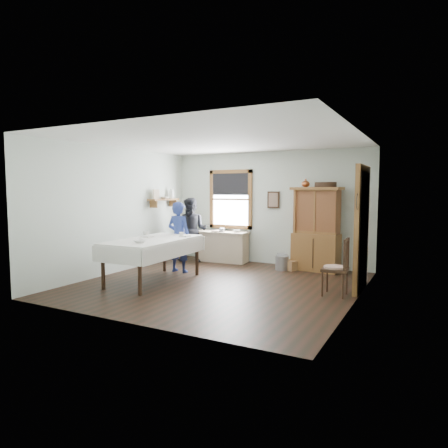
% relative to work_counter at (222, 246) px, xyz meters
% --- Properties ---
extents(room, '(5.01, 5.01, 2.70)m').
position_rel_work_counter_xyz_m(room, '(1.09, -2.17, 0.97)').
color(room, black).
rests_on(room, ground).
extents(window, '(1.18, 0.07, 1.48)m').
position_rel_work_counter_xyz_m(window, '(0.09, 0.29, 1.26)').
color(window, white).
rests_on(window, room).
extents(doorway, '(0.09, 1.14, 2.22)m').
position_rel_work_counter_xyz_m(doorway, '(3.55, -1.32, 0.78)').
color(doorway, '#40352E').
rests_on(doorway, room).
extents(wall_shelf, '(0.24, 1.00, 0.44)m').
position_rel_work_counter_xyz_m(wall_shelf, '(-1.28, -0.64, 1.19)').
color(wall_shelf, olive).
rests_on(wall_shelf, room).
extents(framed_picture, '(0.30, 0.04, 0.40)m').
position_rel_work_counter_xyz_m(framed_picture, '(1.24, 0.29, 1.17)').
color(framed_picture, black).
rests_on(framed_picture, room).
extents(rug_beater, '(0.01, 0.27, 0.27)m').
position_rel_work_counter_xyz_m(rug_beater, '(3.54, -1.87, 1.34)').
color(rug_beater, black).
rests_on(rug_beater, room).
extents(work_counter, '(1.35, 0.59, 0.76)m').
position_rel_work_counter_xyz_m(work_counter, '(0.00, 0.00, 0.00)').
color(work_counter, tan).
rests_on(work_counter, room).
extents(china_hutch, '(1.12, 0.60, 1.85)m').
position_rel_work_counter_xyz_m(china_hutch, '(2.37, -0.01, 0.54)').
color(china_hutch, olive).
rests_on(china_hutch, room).
extents(dining_table, '(1.19, 2.14, 0.84)m').
position_rel_work_counter_xyz_m(dining_table, '(-0.13, -2.56, 0.04)').
color(dining_table, white).
rests_on(dining_table, room).
extents(spindle_chair, '(0.48, 0.48, 0.99)m').
position_rel_work_counter_xyz_m(spindle_chair, '(3.21, -1.93, 0.12)').
color(spindle_chair, black).
rests_on(spindle_chair, room).
extents(pail, '(0.36, 0.36, 0.32)m').
position_rel_work_counter_xyz_m(pail, '(1.69, -0.30, -0.22)').
color(pail, gray).
rests_on(pail, room).
extents(wicker_basket, '(0.44, 0.38, 0.21)m').
position_rel_work_counter_xyz_m(wicker_basket, '(1.83, -0.20, -0.27)').
color(wicker_basket, tan).
rests_on(wicker_basket, room).
extents(woman_blue, '(0.52, 0.35, 1.42)m').
position_rel_work_counter_xyz_m(woman_blue, '(-0.22, -1.56, 0.33)').
color(woman_blue, navy).
rests_on(woman_blue, room).
extents(figure_dark, '(0.82, 0.70, 1.48)m').
position_rel_work_counter_xyz_m(figure_dark, '(-0.61, -0.41, 0.36)').
color(figure_dark, black).
rests_on(figure_dark, room).
extents(table_cup_a, '(0.16, 0.16, 0.10)m').
position_rel_work_counter_xyz_m(table_cup_a, '(-0.58, -2.23, 0.51)').
color(table_cup_a, white).
rests_on(table_cup_a, dining_table).
extents(table_cup_b, '(0.12, 0.12, 0.09)m').
position_rel_work_counter_xyz_m(table_cup_b, '(0.15, -2.00, 0.51)').
color(table_cup_b, white).
rests_on(table_cup_b, dining_table).
extents(table_bowl, '(0.24, 0.24, 0.06)m').
position_rel_work_counter_xyz_m(table_bowl, '(0.01, -3.13, 0.49)').
color(table_bowl, white).
rests_on(table_bowl, dining_table).
extents(counter_book, '(0.19, 0.25, 0.02)m').
position_rel_work_counter_xyz_m(counter_book, '(-0.20, -0.05, 0.39)').
color(counter_book, '#7D6453').
rests_on(counter_book, work_counter).
extents(counter_bowl, '(0.21, 0.21, 0.06)m').
position_rel_work_counter_xyz_m(counter_bowl, '(0.42, -0.00, 0.41)').
color(counter_bowl, white).
rests_on(counter_bowl, work_counter).
extents(shelf_bowl, '(0.22, 0.22, 0.05)m').
position_rel_work_counter_xyz_m(shelf_bowl, '(-1.28, -0.62, 1.22)').
color(shelf_bowl, white).
rests_on(shelf_bowl, wall_shelf).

